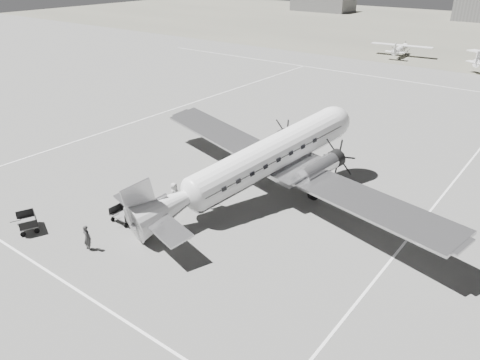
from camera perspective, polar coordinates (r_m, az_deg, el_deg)
name	(u,v)px	position (r m, az deg, el deg)	size (l,w,h in m)	color
ground	(240,190)	(33.93, -0.04, -1.22)	(260.00, 260.00, 0.00)	slate
taxi_line_near	(74,288)	(25.93, -19.61, -12.29)	(60.00, 0.15, 0.01)	white
taxi_line_right	(402,246)	(29.23, 19.19, -7.57)	(0.15, 80.00, 0.01)	white
taxi_line_left	(164,112)	(52.14, -9.24, 8.17)	(0.15, 60.00, 0.01)	white
taxi_line_horizon	(420,83)	(68.40, 21.13, 10.95)	(90.00, 0.15, 0.01)	white
shed_secondary	(323,4)	(157.82, 10.07, 20.35)	(18.00, 10.00, 4.00)	#5E5E5E
dc3_airliner	(258,164)	(31.63, 2.20, 1.94)	(27.56, 19.12, 5.25)	#ACACAE
light_plane_left	(400,50)	(86.56, 18.95, 14.76)	(10.21, 8.29, 2.12)	white
baggage_cart_near	(123,215)	(30.66, -14.06, -4.20)	(1.64, 1.16, 0.93)	#5E5E5E
baggage_cart_far	(27,223)	(31.73, -24.49, -4.75)	(1.77, 1.25, 1.00)	#5E5E5E
ground_crew	(87,238)	(28.29, -18.14, -6.68)	(0.58, 0.38, 1.59)	#313131
ramp_agent	(149,200)	(31.06, -11.04, -2.44)	(0.92, 0.72, 1.90)	silver
passenger	(174,194)	(31.87, -8.00, -1.71)	(0.80, 0.52, 1.64)	#B2B2AF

